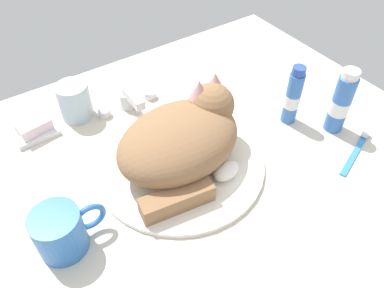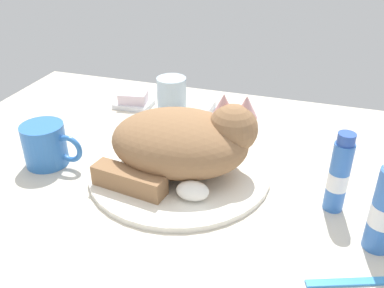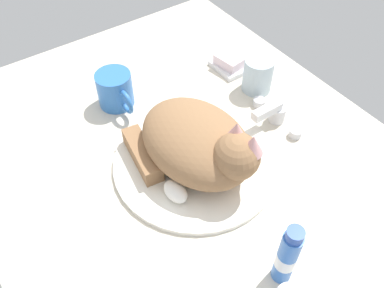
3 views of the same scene
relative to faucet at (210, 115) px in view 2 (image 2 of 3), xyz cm
name	(u,v)px [view 2 (image 2 of 3)]	position (x,y,z in cm)	size (l,w,h in cm)	color
ground_plane	(180,179)	(0.00, -21.32, -3.94)	(110.00, 82.50, 3.00)	beige
sink_basin	(180,170)	(0.00, -21.32, -1.92)	(33.90, 33.90, 1.04)	white
faucet	(210,115)	(0.00, 0.00, 0.00)	(14.80, 9.10, 5.83)	silver
cat	(186,141)	(1.24, -21.30, 4.58)	(27.46, 22.06, 14.52)	#936B47
coffee_mug	(46,145)	(-25.49, -25.91, 1.71)	(12.18, 8.15, 8.31)	#3372C6
rinse_cup	(172,94)	(-11.00, 4.44, 1.78)	(7.07, 7.07, 8.43)	silver
soap_dish	(134,104)	(-20.98, 3.66, -1.84)	(9.00, 6.40, 1.20)	white
soap_bar	(133,97)	(-20.98, 3.66, 0.02)	(6.73, 4.52, 2.51)	silver
toothpaste_bottle	(339,175)	(27.76, -23.55, 4.14)	(3.32, 3.32, 14.10)	#3870C6
toothbrush	(367,280)	(32.60, -38.82, -1.92)	(14.21, 6.39, 1.60)	#388CD8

